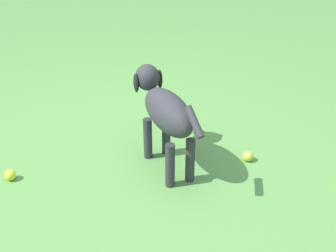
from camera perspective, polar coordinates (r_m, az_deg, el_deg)
The scene contains 4 objects.
ground at distance 2.40m, azimuth -8.03°, elevation -6.80°, with size 14.00×14.00×0.00m, color #548C42.
dog at distance 2.27m, azimuth -0.52°, elevation 2.38°, with size 0.73×0.50×0.57m.
tennis_ball_0 at distance 2.48m, azimuth -21.93°, elevation -6.61°, with size 0.07×0.07×0.07m, color #D2E334.
tennis_ball_1 at distance 2.52m, azimuth 11.52°, elevation -4.31°, with size 0.07×0.07×0.07m, color #C6D53D.
Camera 1 is at (-1.33, 1.45, 1.37)m, focal length 41.99 mm.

